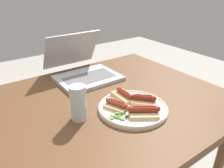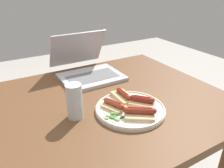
# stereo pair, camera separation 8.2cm
# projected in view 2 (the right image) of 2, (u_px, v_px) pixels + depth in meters

# --- Properties ---
(desk) EXTENTS (1.18, 0.88, 0.72)m
(desk) POSITION_uv_depth(u_px,v_px,m) (95.00, 116.00, 0.97)
(desk) COLOR brown
(desk) RESTS_ON ground_plane
(laptop) EXTENTS (0.32, 0.36, 0.22)m
(laptop) POSITION_uv_depth(u_px,v_px,m) (87.00, 68.00, 1.20)
(laptop) COLOR #B7B7BC
(laptop) RESTS_ON desk
(plate) EXTENTS (0.28, 0.28, 0.02)m
(plate) POSITION_uv_depth(u_px,v_px,m) (130.00, 109.00, 0.89)
(plate) COLOR silver
(plate) RESTS_ON desk
(sausage_toast_left) EXTENTS (0.07, 0.12, 0.04)m
(sausage_toast_left) POSITION_uv_depth(u_px,v_px,m) (123.00, 96.00, 0.94)
(sausage_toast_left) COLOR tan
(sausage_toast_left) RESTS_ON plate
(sausage_toast_middle) EXTENTS (0.13, 0.12, 0.04)m
(sausage_toast_middle) POSITION_uv_depth(u_px,v_px,m) (140.00, 113.00, 0.82)
(sausage_toast_middle) COLOR #D6B784
(sausage_toast_middle) RESTS_ON plate
(sausage_toast_right) EXTENTS (0.09, 0.11, 0.04)m
(sausage_toast_right) POSITION_uv_depth(u_px,v_px,m) (114.00, 105.00, 0.88)
(sausage_toast_right) COLOR tan
(sausage_toast_right) RESTS_ON plate
(sausage_toast_extra) EXTENTS (0.12, 0.12, 0.04)m
(sausage_toast_extra) POSITION_uv_depth(u_px,v_px,m) (142.00, 101.00, 0.90)
(sausage_toast_extra) COLOR #D6B784
(sausage_toast_extra) RESTS_ON plate
(salad_pile) EXTENTS (0.08, 0.07, 0.01)m
(salad_pile) POSITION_uv_depth(u_px,v_px,m) (113.00, 116.00, 0.83)
(salad_pile) COLOR #2D662D
(salad_pile) RESTS_ON plate
(drinking_glass) EXTENTS (0.06, 0.06, 0.14)m
(drinking_glass) POSITION_uv_depth(u_px,v_px,m) (74.00, 101.00, 0.82)
(drinking_glass) COLOR silver
(drinking_glass) RESTS_ON desk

